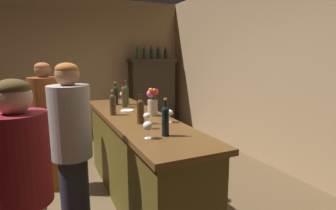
{
  "coord_description": "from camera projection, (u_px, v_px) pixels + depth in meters",
  "views": [
    {
      "loc": [
        -0.45,
        -2.85,
        1.67
      ],
      "look_at": [
        0.88,
        0.01,
        1.1
      ],
      "focal_mm": 28.68,
      "sensor_mm": 36.0,
      "label": 1
    }
  ],
  "objects": [
    {
      "name": "patron_in_navy",
      "position": [
        72.0,
        151.0,
        2.24
      ],
      "size": [
        0.33,
        0.33,
        1.63
      ],
      "rotation": [
        0.0,
        0.0,
        0.98
      ],
      "color": "#282631",
      "rests_on": "ground"
    },
    {
      "name": "wine_bottle_malbec",
      "position": [
        126.0,
        94.0,
        3.7
      ],
      "size": [
        0.07,
        0.07,
        0.34
      ],
      "color": "#1F3D1A",
      "rests_on": "bar_counter"
    },
    {
      "name": "wine_bottle_pinot",
      "position": [
        124.0,
        96.0,
        3.53
      ],
      "size": [
        0.07,
        0.07,
        0.32
      ],
      "color": "#463520",
      "rests_on": "bar_counter"
    },
    {
      "name": "display_bottle_right",
      "position": [
        166.0,
        54.0,
        6.46
      ],
      "size": [
        0.07,
        0.07,
        0.29
      ],
      "color": "#1D2C37",
      "rests_on": "display_cabinet"
    },
    {
      "name": "wall_back",
      "position": [
        65.0,
        66.0,
        5.83
      ],
      "size": [
        5.42,
        0.12,
        2.94
      ],
      "primitive_type": "cube",
      "color": "tan",
      "rests_on": "ground"
    },
    {
      "name": "wine_bottle_syrah",
      "position": [
        115.0,
        95.0,
        3.69
      ],
      "size": [
        0.08,
        0.08,
        0.32
      ],
      "color": "black",
      "rests_on": "bar_counter"
    },
    {
      "name": "wall_right",
      "position": [
        282.0,
        71.0,
        3.89
      ],
      "size": [
        0.12,
        6.88,
        2.94
      ],
      "primitive_type": "cube",
      "color": "#A3815C",
      "rests_on": "ground"
    },
    {
      "name": "wine_glass_mid",
      "position": [
        169.0,
        113.0,
        2.71
      ],
      "size": [
        0.08,
        0.08,
        0.13
      ],
      "color": "white",
      "rests_on": "bar_counter"
    },
    {
      "name": "wine_bottle_merlot",
      "position": [
        165.0,
        120.0,
        2.24
      ],
      "size": [
        0.06,
        0.06,
        0.32
      ],
      "color": "black",
      "rests_on": "bar_counter"
    },
    {
      "name": "display_bottle_midleft",
      "position": [
        144.0,
        53.0,
        6.24
      ],
      "size": [
        0.07,
        0.07,
        0.34
      ],
      "color": "#232E3F",
      "rests_on": "display_cabinet"
    },
    {
      "name": "bar_counter",
      "position": [
        138.0,
        159.0,
        3.07
      ],
      "size": [
        0.66,
        2.66,
        1.01
      ],
      "color": "#4E4015",
      "rests_on": "ground"
    },
    {
      "name": "wine_glass_front",
      "position": [
        148.0,
        127.0,
        2.18
      ],
      "size": [
        0.08,
        0.08,
        0.14
      ],
      "color": "white",
      "rests_on": "bar_counter"
    },
    {
      "name": "wine_glass_spare",
      "position": [
        122.0,
        95.0,
        3.93
      ],
      "size": [
        0.08,
        0.08,
        0.15
      ],
      "color": "white",
      "rests_on": "bar_counter"
    },
    {
      "name": "display_bottle_center",
      "position": [
        151.0,
        53.0,
        6.31
      ],
      "size": [
        0.06,
        0.06,
        0.31
      ],
      "color": "#12301E",
      "rests_on": "display_cabinet"
    },
    {
      "name": "wine_bottle_riesling",
      "position": [
        113.0,
        104.0,
        3.05
      ],
      "size": [
        0.07,
        0.07,
        0.29
      ],
      "color": "#402D1F",
      "rests_on": "bar_counter"
    },
    {
      "name": "floor",
      "position": [
        98.0,
        207.0,
        3.03
      ],
      "size": [
        8.78,
        8.78,
        0.0
      ],
      "primitive_type": "plane",
      "color": "brown",
      "rests_on": "ground"
    },
    {
      "name": "patron_tall",
      "position": [
        23.0,
        193.0,
        1.64
      ],
      "size": [
        0.35,
        0.35,
        1.55
      ],
      "rotation": [
        0.0,
        0.0,
        1.0
      ],
      "color": "#A0918F",
      "rests_on": "ground"
    },
    {
      "name": "display_bottle_midright",
      "position": [
        158.0,
        53.0,
        6.38
      ],
      "size": [
        0.08,
        0.08,
        0.31
      ],
      "color": "#1A3120",
      "rests_on": "display_cabinet"
    },
    {
      "name": "cheese_plate",
      "position": [
        127.0,
        111.0,
        3.29
      ],
      "size": [
        0.16,
        0.16,
        0.01
      ],
      "primitive_type": "cylinder",
      "color": "white",
      "rests_on": "bar_counter"
    },
    {
      "name": "flower_arrangement",
      "position": [
        153.0,
        101.0,
        3.01
      ],
      "size": [
        0.13,
        0.12,
        0.32
      ],
      "color": "tan",
      "rests_on": "bar_counter"
    },
    {
      "name": "display_bottle_left",
      "position": [
        138.0,
        53.0,
        6.17
      ],
      "size": [
        0.08,
        0.08,
        0.33
      ],
      "color": "#265127",
      "rests_on": "display_cabinet"
    },
    {
      "name": "display_cabinet",
      "position": [
        152.0,
        91.0,
        6.48
      ],
      "size": [
        1.14,
        0.42,
        1.61
      ],
      "color": "#30261C",
      "rests_on": "ground"
    },
    {
      "name": "wine_bottle_chardonnay",
      "position": [
        141.0,
        110.0,
        2.65
      ],
      "size": [
        0.07,
        0.07,
        0.29
      ],
      "color": "#3F2812",
      "rests_on": "bar_counter"
    },
    {
      "name": "wine_glass_rear",
      "position": [
        147.0,
        117.0,
        2.47
      ],
      "size": [
        0.07,
        0.07,
        0.15
      ],
      "color": "white",
      "rests_on": "bar_counter"
    },
    {
      "name": "patron_in_grey",
      "position": [
        47.0,
        122.0,
        3.32
      ],
      "size": [
        0.37,
        0.37,
        1.6
      ],
      "rotation": [
        0.0,
        0.0,
        -0.87
      ],
      "color": "brown",
      "rests_on": "ground"
    }
  ]
}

